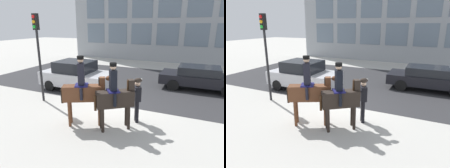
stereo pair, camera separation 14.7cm
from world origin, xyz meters
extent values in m
plane|color=#B2AFA8|center=(0.00, 0.00, 0.00)|extent=(80.00, 80.00, 0.00)
cube|color=#2D2D30|center=(0.00, 4.75, 0.00)|extent=(20.97, 8.50, 0.01)
cube|color=slate|center=(-7.91, 12.83, 2.74)|extent=(2.11, 0.02, 2.10)
cube|color=slate|center=(-5.27, 12.83, 2.74)|extent=(2.11, 0.02, 2.10)
cube|color=slate|center=(-2.64, 12.83, 2.74)|extent=(2.11, 0.02, 2.10)
cube|color=slate|center=(0.00, 12.83, 2.74)|extent=(2.11, 0.02, 2.10)
cube|color=slate|center=(2.64, 12.83, 2.74)|extent=(2.11, 0.02, 2.10)
cube|color=slate|center=(-7.91, 12.83, 5.36)|extent=(2.11, 0.02, 2.10)
cube|color=slate|center=(-5.27, 12.83, 5.36)|extent=(2.11, 0.02, 2.10)
cube|color=slate|center=(-2.64, 12.83, 5.36)|extent=(2.11, 0.02, 2.10)
cube|color=slate|center=(0.00, 12.83, 5.36)|extent=(2.11, 0.02, 2.10)
cube|color=slate|center=(2.64, 12.83, 5.36)|extent=(2.11, 0.02, 2.10)
cube|color=#59331E|center=(-0.58, -1.66, 1.26)|extent=(1.57, 1.10, 0.57)
cylinder|color=#59331E|center=(-0.16, -1.27, 0.49)|extent=(0.11, 0.11, 0.97)
cylinder|color=#59331E|center=(-0.02, -1.54, 0.49)|extent=(0.11, 0.11, 0.97)
cylinder|color=#59331E|center=(-1.14, -1.78, 0.49)|extent=(0.11, 0.11, 0.97)
cylinder|color=#59331E|center=(-1.00, -2.05, 0.49)|extent=(0.11, 0.11, 0.97)
cube|color=#59331E|center=(0.02, -1.35, 1.60)|extent=(0.29, 0.31, 0.50)
cube|color=black|center=(-0.09, -1.40, 1.62)|extent=(0.07, 0.09, 0.45)
ellipsoid|color=#59331E|center=(0.26, -1.23, 1.80)|extent=(0.36, 0.31, 0.18)
cube|color=silver|center=(0.34, -1.19, 1.82)|extent=(0.12, 0.09, 0.07)
cylinder|color=black|center=(-1.30, -2.03, 1.16)|extent=(0.09, 0.09, 0.55)
cube|color=#14144C|center=(-0.65, -1.70, 1.57)|extent=(0.63, 0.64, 0.05)
cube|color=black|center=(-0.65, -1.70, 1.99)|extent=(0.34, 0.39, 0.79)
sphere|color=#D1A889|center=(-0.65, -1.70, 2.50)|extent=(0.22, 0.22, 0.22)
cylinder|color=black|center=(-0.65, -1.70, 2.57)|extent=(0.24, 0.24, 0.12)
cylinder|color=black|center=(-0.77, -1.46, 1.32)|extent=(0.11, 0.11, 0.46)
cylinder|color=black|center=(-0.52, -1.94, 1.32)|extent=(0.11, 0.11, 0.46)
cube|color=black|center=(0.60, -1.52, 1.17)|extent=(1.32, 1.15, 0.56)
cylinder|color=black|center=(0.88, -1.11, 0.44)|extent=(0.11, 0.11, 0.88)
cylinder|color=black|center=(1.07, -1.36, 0.44)|extent=(0.11, 0.11, 0.88)
cylinder|color=black|center=(0.13, -1.69, 0.44)|extent=(0.11, 0.11, 0.88)
cylinder|color=black|center=(0.31, -1.93, 0.44)|extent=(0.11, 0.11, 0.88)
cube|color=black|center=(1.06, -1.17, 1.54)|extent=(0.31, 0.31, 0.58)
cube|color=#382314|center=(0.97, -1.24, 1.56)|extent=(0.08, 0.09, 0.52)
ellipsoid|color=black|center=(1.27, -1.01, 1.79)|extent=(0.35, 0.34, 0.18)
cube|color=silver|center=(1.34, -0.96, 1.81)|extent=(0.11, 0.10, 0.07)
cylinder|color=#382314|center=(0.04, -1.95, 1.06)|extent=(0.09, 0.09, 0.55)
cube|color=#14144C|center=(0.55, -1.56, 1.47)|extent=(0.61, 0.62, 0.05)
cube|color=black|center=(0.55, -1.56, 1.86)|extent=(0.37, 0.39, 0.71)
sphere|color=#D1A889|center=(0.55, -1.56, 2.32)|extent=(0.22, 0.22, 0.22)
cylinder|color=black|center=(0.55, -1.56, 2.40)|extent=(0.24, 0.24, 0.12)
cylinder|color=black|center=(0.38, -1.35, 1.22)|extent=(0.11, 0.11, 0.45)
cylinder|color=black|center=(0.71, -1.78, 1.22)|extent=(0.11, 0.11, 0.45)
cylinder|color=black|center=(1.20, -0.74, 0.45)|extent=(0.13, 0.13, 0.90)
cylinder|color=black|center=(1.12, -0.60, 0.45)|extent=(0.13, 0.13, 0.90)
cube|color=black|center=(1.16, -0.67, 1.18)|extent=(0.39, 0.46, 0.56)
sphere|color=#D1A889|center=(1.16, -0.67, 1.56)|extent=(0.20, 0.20, 0.20)
cube|color=black|center=(1.01, -0.96, 1.33)|extent=(0.52, 0.35, 0.09)
cone|color=orange|center=(0.71, -1.13, 1.33)|extent=(0.18, 0.13, 0.04)
cube|color=#B7B7BC|center=(-3.28, 1.90, 0.68)|extent=(4.10, 1.98, 0.75)
cube|color=black|center=(-3.38, 1.90, 1.36)|extent=(2.05, 1.74, 0.61)
cylinder|color=black|center=(-2.00, 0.99, 0.31)|extent=(0.61, 0.24, 0.61)
cylinder|color=black|center=(-2.00, 2.81, 0.31)|extent=(0.61, 0.24, 0.61)
cylinder|color=black|center=(-4.55, 0.99, 0.31)|extent=(0.61, 0.24, 0.61)
cylinder|color=black|center=(-4.55, 2.81, 0.31)|extent=(0.61, 0.24, 0.61)
cube|color=black|center=(3.32, 4.79, 0.61)|extent=(4.50, 1.90, 0.57)
cube|color=black|center=(3.21, 4.79, 1.13)|extent=(2.25, 1.68, 0.47)
cylinder|color=black|center=(1.93, 3.91, 0.33)|extent=(0.66, 0.23, 0.66)
cylinder|color=black|center=(1.93, 5.67, 0.33)|extent=(0.66, 0.23, 0.66)
cylinder|color=black|center=(-3.80, -0.39, 1.72)|extent=(0.11, 0.11, 3.44)
cube|color=black|center=(-3.80, -0.39, 3.80)|extent=(0.24, 0.19, 0.72)
sphere|color=red|center=(-3.80, -0.51, 4.02)|extent=(0.15, 0.15, 0.15)
sphere|color=orange|center=(-3.80, -0.51, 3.80)|extent=(0.15, 0.15, 0.15)
sphere|color=green|center=(-3.80, -0.51, 3.58)|extent=(0.15, 0.15, 0.15)
camera|label=1|loc=(3.19, -7.58, 3.69)|focal=32.00mm
camera|label=2|loc=(3.33, -7.52, 3.69)|focal=32.00mm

